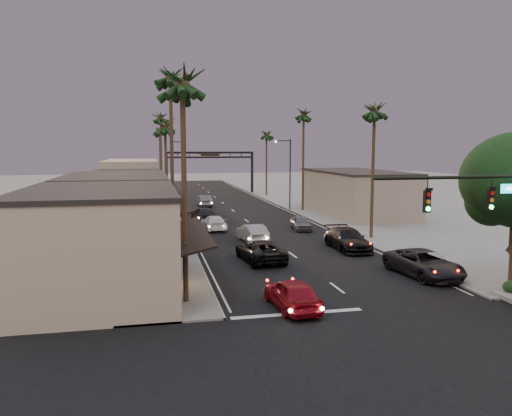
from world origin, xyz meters
name	(u,v)px	position (x,y,z in m)	size (l,w,h in m)	color
ground	(242,217)	(0.00, 40.00, 0.00)	(200.00, 200.00, 0.00)	slate
road	(234,211)	(0.00, 45.00, 0.00)	(14.00, 120.00, 0.02)	black
cross_street	(435,361)	(0.00, 0.00, 0.00)	(80.00, 12.00, 0.02)	black
sidewalk_left	(156,207)	(-9.50, 52.00, 0.06)	(5.00, 92.00, 0.12)	slate
sidewalk_right	(292,203)	(9.50, 52.00, 0.06)	(5.00, 92.00, 0.12)	slate
storefront_near	(100,243)	(-13.00, 12.00, 2.75)	(8.00, 12.00, 5.50)	#C3B295
storefront_mid	(116,211)	(-13.00, 26.00, 2.75)	(8.00, 14.00, 5.50)	gray
storefront_far	(125,196)	(-13.00, 42.00, 2.50)	(8.00, 16.00, 5.00)	#C3B295
storefront_dist	(132,179)	(-13.00, 65.00, 3.00)	(8.00, 20.00, 6.00)	gray
building_right	(356,193)	(14.00, 40.00, 2.50)	(8.00, 18.00, 5.00)	gray
traffic_signal	(503,210)	(5.69, 4.00, 5.08)	(8.51, 0.22, 7.80)	black
arch	(210,162)	(0.00, 70.00, 5.53)	(15.20, 0.40, 7.27)	black
streetlight_right	(288,168)	(6.92, 45.00, 5.33)	(2.13, 0.30, 9.00)	black
streetlight_left	(173,166)	(-6.92, 58.00, 5.33)	(2.13, 0.30, 9.00)	black
palm_la	(182,75)	(-8.60, 9.00, 11.44)	(3.20, 3.20, 13.20)	#38281C
palm_lb	(170,73)	(-8.60, 22.00, 13.39)	(3.20, 3.20, 15.20)	#38281C
palm_lc	(165,123)	(-8.60, 36.00, 10.47)	(3.20, 3.20, 12.20)	#38281C
palm_ld	(160,115)	(-8.60, 55.00, 12.42)	(3.20, 3.20, 14.20)	#38281C
palm_ra	(375,106)	(8.60, 24.00, 11.44)	(3.20, 3.20, 13.20)	#38281C
palm_rb	(304,111)	(8.60, 44.00, 12.42)	(3.20, 3.20, 14.20)	#38281C
palm_rc	(267,132)	(8.60, 64.00, 10.47)	(3.20, 3.20, 12.20)	#38281C
palm_far	(159,128)	(-8.30, 78.00, 11.44)	(3.20, 3.20, 13.20)	#38281C
oncoming_red	(292,294)	(-3.54, 7.00, 0.77)	(1.82, 4.52, 1.54)	maroon
oncoming_pickup	(260,251)	(-2.81, 17.52, 0.76)	(2.51, 5.44, 1.51)	black
oncoming_silver	(252,233)	(-1.87, 24.77, 0.76)	(1.61, 4.61, 1.52)	gray
oncoming_white	(214,223)	(-4.29, 31.70, 0.69)	(1.94, 4.77, 1.38)	silver
oncoming_dgrey	(204,214)	(-4.67, 37.20, 0.83)	(1.97, 4.90, 1.67)	black
oncoming_grey_far	(204,201)	(-3.05, 51.21, 0.76)	(1.62, 4.63, 1.53)	#4F5054
curbside_near	(424,263)	(6.20, 11.35, 0.81)	(2.68, 5.81, 1.62)	black
curbside_black	(348,239)	(4.75, 19.98, 0.83)	(2.33, 5.72, 1.66)	black
curbside_grey	(301,223)	(3.97, 29.80, 0.67)	(1.57, 3.91, 1.33)	#525258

